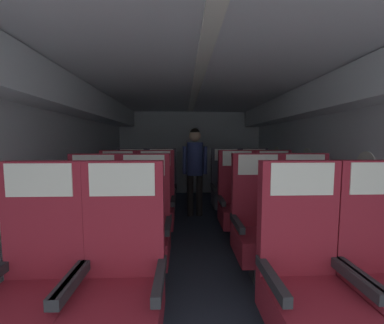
{
  "coord_description": "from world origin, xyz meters",
  "views": [
    {
      "loc": [
        -0.18,
        -0.03,
        1.32
      ],
      "look_at": [
        -0.04,
        3.68,
        0.99
      ],
      "focal_mm": 22.15,
      "sensor_mm": 36.0,
      "label": 1
    }
  ],
  "objects_px": {
    "seat_c_left_aisle": "(155,204)",
    "seat_d_left_window": "(131,190)",
    "seat_b_left_window": "(92,229)",
    "seat_d_right_aisle": "(255,189)",
    "seat_b_left_aisle": "(144,228)",
    "seat_c_right_window": "(238,203)",
    "seat_b_right_aisle": "(307,225)",
    "seat_d_left_aisle": "(161,190)",
    "seat_d_right_window": "(227,189)",
    "seat_a_right_window": "(306,280)",
    "seat_c_left_window": "(117,204)",
    "seat_a_left_aisle": "(121,282)",
    "seat_a_left_window": "(35,283)",
    "seat_c_right_aisle": "(275,203)",
    "seat_b_right_window": "(259,226)",
    "flight_attendant": "(195,163)"
  },
  "relations": [
    {
      "from": "seat_b_left_aisle",
      "to": "seat_d_right_aisle",
      "type": "relative_size",
      "value": 1.0
    },
    {
      "from": "seat_a_left_window",
      "to": "seat_b_right_aisle",
      "type": "xyz_separation_m",
      "value": [
        2.07,
        0.87,
        0.0
      ]
    },
    {
      "from": "seat_a_right_window",
      "to": "seat_c_right_window",
      "type": "distance_m",
      "value": 1.75
    },
    {
      "from": "seat_d_right_window",
      "to": "flight_attendant",
      "type": "height_order",
      "value": "flight_attendant"
    },
    {
      "from": "seat_c_right_aisle",
      "to": "seat_d_left_aisle",
      "type": "bearing_deg",
      "value": 151.03
    },
    {
      "from": "seat_a_left_aisle",
      "to": "seat_b_left_aisle",
      "type": "relative_size",
      "value": 1.0
    },
    {
      "from": "seat_d_right_window",
      "to": "seat_a_right_window",
      "type": "bearing_deg",
      "value": -90.31
    },
    {
      "from": "flight_attendant",
      "to": "seat_b_right_aisle",
      "type": "bearing_deg",
      "value": 106.7
    },
    {
      "from": "seat_d_left_window",
      "to": "seat_c_left_aisle",
      "type": "bearing_deg",
      "value": -60.09
    },
    {
      "from": "seat_c_left_aisle",
      "to": "seat_d_left_window",
      "type": "relative_size",
      "value": 1.0
    },
    {
      "from": "seat_c_left_window",
      "to": "seat_c_right_window",
      "type": "bearing_deg",
      "value": 0.14
    },
    {
      "from": "seat_d_left_aisle",
      "to": "seat_b_left_aisle",
      "type": "bearing_deg",
      "value": -90.26
    },
    {
      "from": "seat_c_left_window",
      "to": "seat_c_left_aisle",
      "type": "relative_size",
      "value": 1.0
    },
    {
      "from": "seat_b_left_window",
      "to": "seat_d_right_aisle",
      "type": "distance_m",
      "value": 2.72
    },
    {
      "from": "seat_b_right_window",
      "to": "seat_c_left_window",
      "type": "distance_m",
      "value": 1.81
    },
    {
      "from": "seat_c_left_aisle",
      "to": "seat_c_right_aisle",
      "type": "relative_size",
      "value": 1.0
    },
    {
      "from": "seat_b_right_window",
      "to": "seat_c_right_aisle",
      "type": "bearing_deg",
      "value": 60.06
    },
    {
      "from": "seat_d_right_aisle",
      "to": "seat_b_right_window",
      "type": "bearing_deg",
      "value": -105.72
    },
    {
      "from": "seat_a_left_window",
      "to": "seat_b_left_window",
      "type": "bearing_deg",
      "value": 89.72
    },
    {
      "from": "seat_c_right_aisle",
      "to": "seat_d_left_window",
      "type": "height_order",
      "value": "same"
    },
    {
      "from": "seat_c_left_aisle",
      "to": "seat_d_left_aisle",
      "type": "distance_m",
      "value": 0.87
    },
    {
      "from": "seat_c_left_aisle",
      "to": "seat_d_left_window",
      "type": "bearing_deg",
      "value": 119.91
    },
    {
      "from": "seat_d_right_window",
      "to": "seat_d_left_window",
      "type": "bearing_deg",
      "value": -179.8
    },
    {
      "from": "seat_d_left_window",
      "to": "seat_d_right_window",
      "type": "bearing_deg",
      "value": 0.2
    },
    {
      "from": "seat_a_left_aisle",
      "to": "seat_d_left_aisle",
      "type": "height_order",
      "value": "same"
    },
    {
      "from": "seat_a_right_window",
      "to": "seat_d_left_aisle",
      "type": "xyz_separation_m",
      "value": [
        -1.09,
        2.63,
        0.0
      ]
    },
    {
      "from": "seat_a_left_window",
      "to": "seat_b_left_aisle",
      "type": "relative_size",
      "value": 1.0
    },
    {
      "from": "seat_d_left_window",
      "to": "seat_a_left_window",
      "type": "bearing_deg",
      "value": -89.88
    },
    {
      "from": "seat_c_left_aisle",
      "to": "seat_d_left_aisle",
      "type": "height_order",
      "value": "same"
    },
    {
      "from": "seat_b_left_aisle",
      "to": "seat_c_right_window",
      "type": "xyz_separation_m",
      "value": [
        1.1,
        0.87,
        0.0
      ]
    },
    {
      "from": "seat_c_left_window",
      "to": "seat_b_left_aisle",
      "type": "bearing_deg",
      "value": -60.88
    },
    {
      "from": "seat_a_right_window",
      "to": "seat_b_left_window",
      "type": "xyz_separation_m",
      "value": [
        -1.58,
        0.88,
        0.0
      ]
    },
    {
      "from": "seat_a_left_window",
      "to": "seat_b_left_window",
      "type": "relative_size",
      "value": 1.0
    },
    {
      "from": "seat_b_right_aisle",
      "to": "seat_d_left_aisle",
      "type": "relative_size",
      "value": 1.0
    },
    {
      "from": "seat_d_left_aisle",
      "to": "seat_d_left_window",
      "type": "bearing_deg",
      "value": 179.94
    },
    {
      "from": "seat_c_left_window",
      "to": "seat_c_right_aisle",
      "type": "relative_size",
      "value": 1.0
    },
    {
      "from": "seat_d_left_window",
      "to": "flight_attendant",
      "type": "height_order",
      "value": "flight_attendant"
    },
    {
      "from": "seat_d_right_aisle",
      "to": "seat_d_left_aisle",
      "type": "bearing_deg",
      "value": -179.57
    },
    {
      "from": "seat_a_left_aisle",
      "to": "seat_b_left_window",
      "type": "relative_size",
      "value": 1.0
    },
    {
      "from": "seat_b_left_window",
      "to": "flight_attendant",
      "type": "height_order",
      "value": "flight_attendant"
    },
    {
      "from": "seat_b_left_window",
      "to": "seat_b_right_aisle",
      "type": "distance_m",
      "value": 2.06
    },
    {
      "from": "seat_c_right_window",
      "to": "seat_d_left_window",
      "type": "bearing_deg",
      "value": 151.09
    },
    {
      "from": "flight_attendant",
      "to": "seat_a_right_window",
      "type": "bearing_deg",
      "value": 89.37
    },
    {
      "from": "seat_a_right_window",
      "to": "seat_d_right_window",
      "type": "height_order",
      "value": "same"
    },
    {
      "from": "seat_a_left_window",
      "to": "seat_d_left_aisle",
      "type": "relative_size",
      "value": 1.0
    },
    {
      "from": "seat_a_left_window",
      "to": "seat_c_right_window",
      "type": "distance_m",
      "value": 2.34
    },
    {
      "from": "seat_a_left_window",
      "to": "seat_c_right_window",
      "type": "xyz_separation_m",
      "value": [
        1.59,
        1.72,
        0.0
      ]
    },
    {
      "from": "seat_d_left_aisle",
      "to": "seat_a_right_window",
      "type": "bearing_deg",
      "value": -67.43
    },
    {
      "from": "seat_b_left_aisle",
      "to": "seat_b_left_window",
      "type": "bearing_deg",
      "value": 179.01
    },
    {
      "from": "seat_a_left_aisle",
      "to": "seat_b_left_aisle",
      "type": "xyz_separation_m",
      "value": [
        -0.01,
        0.85,
        0.0
      ]
    }
  ]
}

